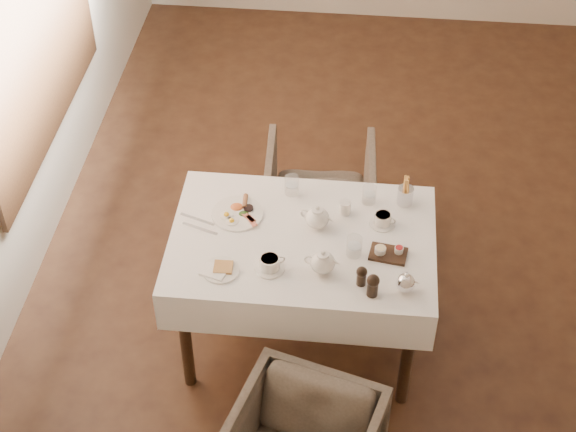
% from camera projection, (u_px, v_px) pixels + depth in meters
% --- Properties ---
extents(table, '(1.28, 0.88, 0.75)m').
position_uv_depth(table, '(302.00, 255.00, 4.32)').
color(table, black).
rests_on(table, ground).
extents(armchair_far, '(0.66, 0.67, 0.59)m').
position_uv_depth(armchair_far, '(320.00, 194.00, 5.17)').
color(armchair_far, '#453B32').
rests_on(armchair_far, ground).
extents(breakfast_plate, '(0.26, 0.26, 0.03)m').
position_uv_depth(breakfast_plate, '(238.00, 212.00, 4.36)').
color(breakfast_plate, white).
rests_on(breakfast_plate, table).
extents(side_plate, '(0.18, 0.17, 0.02)m').
position_uv_depth(side_plate, '(219.00, 270.00, 4.07)').
color(side_plate, white).
rests_on(side_plate, table).
extents(teapot_centre, '(0.19, 0.16, 0.13)m').
position_uv_depth(teapot_centre, '(317.00, 216.00, 4.26)').
color(teapot_centre, white).
rests_on(teapot_centre, table).
extents(teapot_front, '(0.17, 0.14, 0.13)m').
position_uv_depth(teapot_front, '(323.00, 261.00, 4.04)').
color(teapot_front, white).
rests_on(teapot_front, table).
extents(creamer, '(0.07, 0.07, 0.07)m').
position_uv_depth(creamer, '(345.00, 207.00, 4.34)').
color(creamer, white).
rests_on(creamer, table).
extents(teacup_near, '(0.14, 0.14, 0.07)m').
position_uv_depth(teacup_near, '(270.00, 264.00, 4.07)').
color(teacup_near, white).
rests_on(teacup_near, table).
extents(teacup_far, '(0.13, 0.13, 0.06)m').
position_uv_depth(teacup_far, '(383.00, 220.00, 4.29)').
color(teacup_far, white).
rests_on(teacup_far, table).
extents(glass_left, '(0.08, 0.08, 0.10)m').
position_uv_depth(glass_left, '(292.00, 185.00, 4.45)').
color(glass_left, silver).
rests_on(glass_left, table).
extents(glass_mid, '(0.09, 0.09, 0.10)m').
position_uv_depth(glass_mid, '(354.00, 246.00, 4.12)').
color(glass_mid, silver).
rests_on(glass_mid, table).
extents(glass_right, '(0.07, 0.07, 0.10)m').
position_uv_depth(glass_right, '(369.00, 194.00, 4.40)').
color(glass_right, silver).
rests_on(glass_right, table).
extents(condiment_board, '(0.19, 0.14, 0.04)m').
position_uv_depth(condiment_board, '(388.00, 253.00, 4.14)').
color(condiment_board, black).
rests_on(condiment_board, table).
extents(pepper_mill_left, '(0.06, 0.06, 0.10)m').
position_uv_depth(pepper_mill_left, '(362.00, 276.00, 3.98)').
color(pepper_mill_left, black).
rests_on(pepper_mill_left, table).
extents(pepper_mill_right, '(0.07, 0.07, 0.12)m').
position_uv_depth(pepper_mill_right, '(373.00, 285.00, 3.93)').
color(pepper_mill_right, black).
rests_on(pepper_mill_right, table).
extents(silver_pot, '(0.12, 0.10, 0.11)m').
position_uv_depth(silver_pot, '(406.00, 282.00, 3.95)').
color(silver_pot, white).
rests_on(silver_pot, table).
extents(fries_cup, '(0.08, 0.08, 0.17)m').
position_uv_depth(fries_cup, '(406.00, 192.00, 4.37)').
color(fries_cup, silver).
rests_on(fries_cup, table).
extents(cutlery_fork, '(0.18, 0.08, 0.00)m').
position_uv_depth(cutlery_fork, '(197.00, 219.00, 4.33)').
color(cutlery_fork, silver).
rests_on(cutlery_fork, table).
extents(cutlery_knife, '(0.19, 0.08, 0.00)m').
position_uv_depth(cutlery_knife, '(200.00, 229.00, 4.28)').
color(cutlery_knife, silver).
rests_on(cutlery_knife, table).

